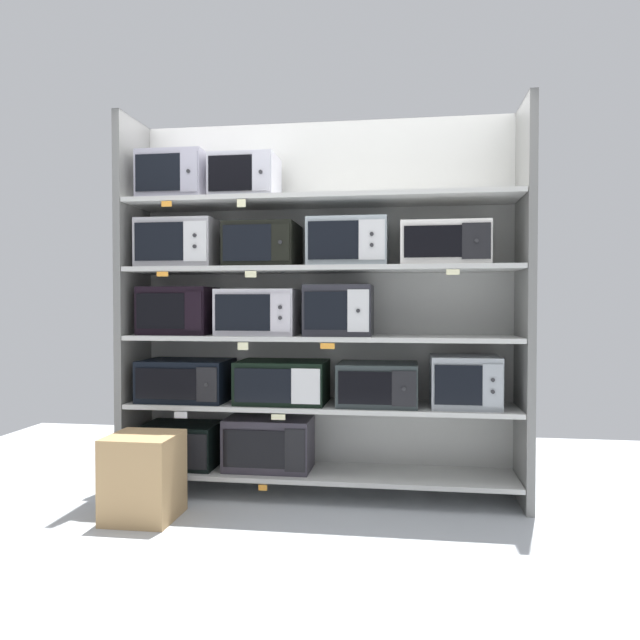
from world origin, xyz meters
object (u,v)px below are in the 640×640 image
at_px(microwave_0, 181,445).
at_px(microwave_5, 465,381).
at_px(microwave_8, 339,310).
at_px(microwave_14, 245,178).
at_px(microwave_4, 378,384).
at_px(microwave_11, 348,243).
at_px(microwave_7, 259,312).
at_px(microwave_9, 181,244).
at_px(microwave_2, 187,380).
at_px(microwave_3, 283,382).
at_px(microwave_1, 269,444).
at_px(microwave_10, 263,246).
at_px(microwave_13, 176,178).
at_px(microwave_12, 444,245).
at_px(microwave_6, 178,311).
at_px(shipping_carton, 143,477).

bearing_deg(microwave_0, microwave_5, -0.01).
xyz_separation_m(microwave_8, microwave_14, (-0.62, -0.00, 0.87)).
relative_size(microwave_4, microwave_11, 1.00).
relative_size(microwave_4, microwave_7, 0.98).
bearing_deg(microwave_9, microwave_0, 177.80).
distance_m(microwave_2, microwave_3, 0.66).
xyz_separation_m(microwave_1, microwave_5, (1.26, -0.00, 0.43)).
xyz_separation_m(microwave_1, microwave_11, (0.53, -0.00, 1.31)).
distance_m(microwave_4, microwave_10, 1.17).
relative_size(microwave_4, microwave_13, 1.15).
relative_size(microwave_8, microwave_10, 0.94).
xyz_separation_m(microwave_2, microwave_12, (1.69, 0.00, 0.88)).
distance_m(microwave_10, microwave_14, 0.46).
distance_m(microwave_1, microwave_5, 1.34).
bearing_deg(microwave_10, microwave_9, 179.99).
relative_size(microwave_6, microwave_10, 1.03).
relative_size(microwave_7, microwave_9, 1.02).
distance_m(microwave_2, microwave_12, 1.91).
xyz_separation_m(microwave_1, microwave_13, (-0.63, -0.00, 1.77)).
relative_size(microwave_1, microwave_11, 1.12).
bearing_deg(microwave_5, microwave_10, -179.99).
distance_m(microwave_8, microwave_12, 0.78).
relative_size(microwave_2, microwave_6, 1.24).
xyz_separation_m(microwave_8, microwave_10, (-0.50, -0.00, 0.42)).
bearing_deg(microwave_5, microwave_11, -179.99).
bearing_deg(microwave_14, microwave_8, 0.02).
relative_size(microwave_4, microwave_5, 1.19).
height_order(microwave_0, microwave_9, microwave_9).
bearing_deg(microwave_6, microwave_0, 0.13).
xyz_separation_m(microwave_9, shipping_carton, (-0.02, -0.57, -1.41)).
bearing_deg(microwave_10, microwave_13, 179.98).
relative_size(microwave_8, microwave_12, 0.79).
bearing_deg(microwave_1, microwave_8, -0.01).
relative_size(microwave_3, microwave_4, 1.15).
xyz_separation_m(microwave_11, shipping_carton, (-1.14, -0.57, -1.40)).
relative_size(microwave_0, microwave_12, 0.92).
bearing_deg(shipping_carton, microwave_0, 88.64).
height_order(microwave_8, microwave_11, microwave_11).
relative_size(microwave_6, microwave_8, 1.09).
height_order(microwave_4, microwave_10, microwave_10).
height_order(microwave_2, microwave_6, microwave_6).
xyz_separation_m(microwave_1, microwave_4, (0.72, -0.00, 0.41)).
relative_size(microwave_0, microwave_14, 1.17).
height_order(microwave_2, microwave_13, microwave_13).
height_order(microwave_1, microwave_8, microwave_8).
relative_size(microwave_11, shipping_carton, 1.02).
xyz_separation_m(microwave_3, shipping_carton, (-0.71, -0.57, -0.50)).
distance_m(microwave_1, microwave_9, 1.45).
xyz_separation_m(microwave_9, microwave_13, (-0.03, 0.00, 0.44)).
xyz_separation_m(microwave_5, microwave_14, (-1.42, -0.00, 1.31)).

